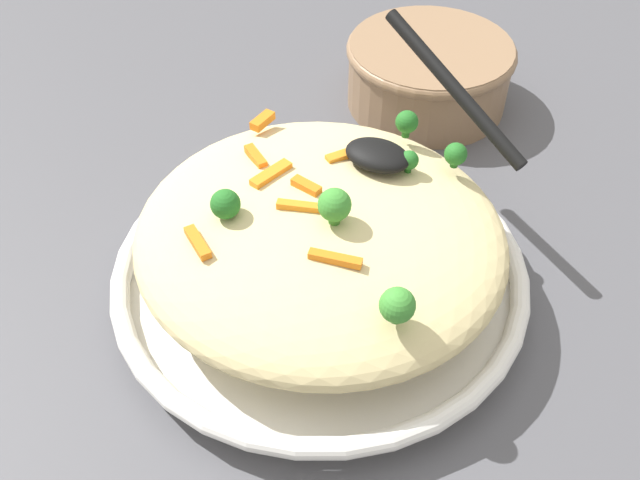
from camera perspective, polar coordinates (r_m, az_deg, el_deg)
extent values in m
plane|color=#4C4C51|center=(0.62, 0.00, -4.06)|extent=(2.40, 2.40, 0.00)
cylinder|color=white|center=(0.61, 0.00, -3.44)|extent=(0.33, 0.33, 0.02)
torus|color=white|center=(0.60, 0.00, -2.29)|extent=(0.36, 0.36, 0.02)
torus|color=black|center=(0.60, 0.00, -2.07)|extent=(0.35, 0.35, 0.00)
ellipsoid|color=#DBC689|center=(0.57, 0.00, 0.45)|extent=(0.31, 0.30, 0.07)
cube|color=orange|center=(0.56, -1.14, 4.45)|extent=(0.03, 0.01, 0.01)
cube|color=orange|center=(0.54, -1.70, 2.71)|extent=(0.04, 0.02, 0.01)
cube|color=orange|center=(0.59, 1.87, 6.95)|extent=(0.02, 0.03, 0.01)
cube|color=orange|center=(0.60, -5.29, 6.81)|extent=(0.03, 0.02, 0.01)
cube|color=orange|center=(0.53, -10.00, -0.19)|extent=(0.03, 0.03, 0.01)
cube|color=orange|center=(0.60, 3.99, 7.14)|extent=(0.03, 0.02, 0.01)
cube|color=orange|center=(0.57, -4.04, 5.42)|extent=(0.02, 0.04, 0.01)
cube|color=orange|center=(0.64, -4.74, 9.73)|extent=(0.01, 0.03, 0.01)
cube|color=orange|center=(0.50, 1.25, -1.54)|extent=(0.04, 0.02, 0.01)
cylinder|color=#377928|center=(0.53, 1.18, 1.75)|extent=(0.01, 0.01, 0.01)
sphere|color=#3D8E33|center=(0.52, 1.20, 2.91)|extent=(0.03, 0.03, 0.03)
cylinder|color=#205B1C|center=(0.59, 7.23, 5.83)|extent=(0.01, 0.01, 0.01)
sphere|color=#236B23|center=(0.58, 7.31, 6.52)|extent=(0.02, 0.02, 0.02)
cylinder|color=#205B1C|center=(0.63, 7.05, 8.76)|extent=(0.01, 0.01, 0.01)
sphere|color=#236B23|center=(0.62, 7.14, 9.59)|extent=(0.02, 0.02, 0.02)
cylinder|color=#205B1C|center=(0.60, 10.94, 6.20)|extent=(0.01, 0.01, 0.01)
sphere|color=#236B23|center=(0.60, 11.07, 6.94)|extent=(0.02, 0.02, 0.02)
cylinder|color=#205B1C|center=(0.55, -7.65, 2.04)|extent=(0.01, 0.01, 0.01)
sphere|color=#236B23|center=(0.54, -7.77, 2.94)|extent=(0.02, 0.02, 0.02)
cylinder|color=#377928|center=(0.48, 6.25, -6.25)|extent=(0.01, 0.01, 0.01)
sphere|color=#3D8E33|center=(0.47, 6.37, -5.34)|extent=(0.03, 0.03, 0.03)
ellipsoid|color=black|center=(0.58, 4.74, 6.95)|extent=(0.06, 0.04, 0.02)
cylinder|color=black|center=(0.61, 10.92, 12.19)|extent=(0.16, 0.08, 0.08)
cylinder|color=#8C6B4C|center=(0.83, 8.87, 13.28)|extent=(0.18, 0.18, 0.08)
torus|color=#8C6B4C|center=(0.81, 9.11, 15.12)|extent=(0.19, 0.19, 0.01)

